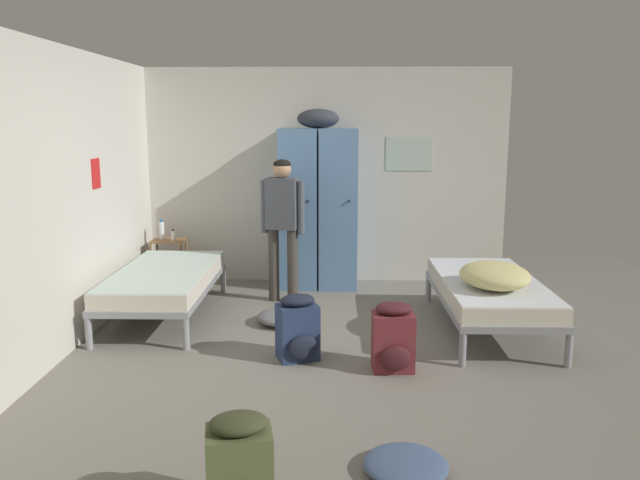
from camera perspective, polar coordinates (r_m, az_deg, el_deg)
ground_plane at (r=5.30m, az=-0.06°, el=-10.67°), size 8.41×8.41×0.00m
room_backdrop at (r=6.31m, az=-10.54°, el=4.56°), size 4.35×5.31×2.55m
locker_bank at (r=7.35m, az=-0.16°, el=3.17°), size 0.90×0.55×2.07m
shelf_unit at (r=7.61m, az=-13.47°, el=-1.63°), size 0.38×0.30×0.57m
bed_left_rear at (r=6.46m, az=-13.89°, el=-3.52°), size 0.90×1.90×0.49m
bed_right at (r=6.10m, az=15.02°, el=-4.42°), size 0.90×1.90×0.49m
bedding_heap at (r=5.76m, az=15.50°, el=-3.08°), size 0.60×0.73×0.22m
person_traveler at (r=6.73m, az=-3.40°, el=2.10°), size 0.48×0.27×1.54m
water_bottle at (r=7.59m, az=-14.12°, el=0.86°), size 0.06×0.06×0.24m
lotion_bottle at (r=7.50m, az=-13.12°, el=0.42°), size 0.05×0.05×0.14m
backpack_maroon at (r=5.02m, az=6.64°, el=-8.83°), size 0.33×0.35×0.55m
backpack_navy at (r=5.21m, az=-2.02°, el=-8.02°), size 0.38×0.40×0.55m
backpack_olive at (r=3.29m, az=-7.27°, el=-19.92°), size 0.36×0.37×0.55m
clothes_pile_grey at (r=6.16m, az=-3.29°, el=-6.94°), size 0.52×0.50×0.14m
clothes_pile_denim at (r=3.76m, az=7.76°, el=-19.48°), size 0.48×0.47×0.10m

